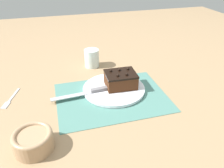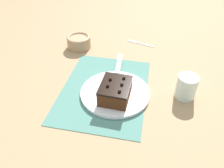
% 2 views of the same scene
% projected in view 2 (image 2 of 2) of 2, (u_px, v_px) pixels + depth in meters
% --- Properties ---
extents(ground_plane, '(3.00, 3.00, 0.00)m').
position_uv_depth(ground_plane, '(105.00, 89.00, 0.89)').
color(ground_plane, '#9E7F5B').
extents(placemat_woven, '(0.46, 0.34, 0.00)m').
position_uv_depth(placemat_woven, '(105.00, 89.00, 0.89)').
color(placemat_woven, slate).
rests_on(placemat_woven, ground_plane).
extents(cake_plate, '(0.27, 0.27, 0.01)m').
position_uv_depth(cake_plate, '(115.00, 93.00, 0.86)').
color(cake_plate, white).
rests_on(cake_plate, placemat_woven).
extents(chocolate_cake, '(0.14, 0.11, 0.07)m').
position_uv_depth(chocolate_cake, '(115.00, 91.00, 0.81)').
color(chocolate_cake, '#472614').
rests_on(chocolate_cake, cake_plate).
extents(serving_knife, '(0.25, 0.04, 0.01)m').
position_uv_depth(serving_knife, '(117.00, 74.00, 0.94)').
color(serving_knife, slate).
rests_on(serving_knife, cake_plate).
extents(drinking_glass, '(0.08, 0.08, 0.09)m').
position_uv_depth(drinking_glass, '(186.00, 87.00, 0.83)').
color(drinking_glass, silver).
rests_on(drinking_glass, ground_plane).
extents(small_bowl, '(0.12, 0.12, 0.06)m').
position_uv_depth(small_bowl, '(79.00, 42.00, 1.14)').
color(small_bowl, tan).
rests_on(small_bowl, ground_plane).
extents(dessert_fork, '(0.06, 0.15, 0.01)m').
position_uv_depth(dessert_fork, '(138.00, 43.00, 1.19)').
color(dessert_fork, '#B7BABF').
rests_on(dessert_fork, ground_plane).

